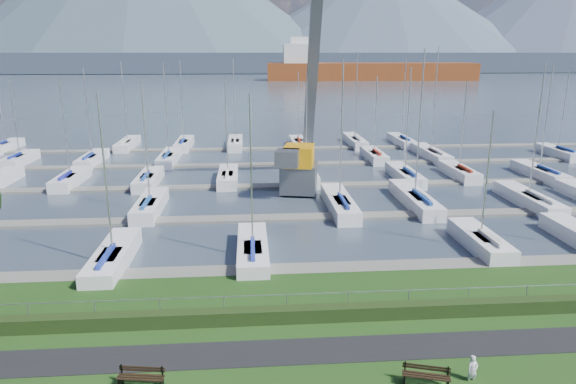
{
  "coord_description": "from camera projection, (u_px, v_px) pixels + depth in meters",
  "views": [
    {
      "loc": [
        -2.66,
        -22.31,
        12.41
      ],
      "look_at": [
        0.0,
        12.0,
        3.0
      ],
      "focal_mm": 32.0,
      "sensor_mm": 36.0,
      "label": 1
    }
  ],
  "objects": [
    {
      "name": "bench_left",
      "position": [
        141.0,
        377.0,
        19.57
      ],
      "size": [
        1.84,
        0.69,
        0.85
      ],
      "rotation": [
        0.0,
        0.0,
        -0.15
      ],
      "color": "black",
      "rests_on": "grass"
    },
    {
      "name": "hedge",
      "position": [
        308.0,
        314.0,
        24.45
      ],
      "size": [
        80.0,
        0.7,
        0.7
      ],
      "primitive_type": "cube",
      "color": "#1F3112",
      "rests_on": "grass"
    },
    {
      "name": "foothill",
      "position": [
        251.0,
        62.0,
        340.69
      ],
      "size": [
        900.0,
        80.0,
        12.0
      ],
      "primitive_type": "cube",
      "color": "#3A4556",
      "rests_on": "water"
    },
    {
      "name": "person",
      "position": [
        473.0,
        367.0,
        19.9
      ],
      "size": [
        0.51,
        0.39,
        1.23
      ],
      "primitive_type": "imported",
      "rotation": [
        0.0,
        0.0,
        0.24
      ],
      "color": "silver",
      "rests_on": "grass"
    },
    {
      "name": "sailboat_fleet",
      "position": [
        272.0,
        123.0,
        51.77
      ],
      "size": [
        76.13,
        50.29,
        13.62
      ],
      "color": "maroon",
      "rests_on": "water"
    },
    {
      "name": "fence",
      "position": [
        307.0,
        294.0,
        24.61
      ],
      "size": [
        80.0,
        0.04,
        0.04
      ],
      "primitive_type": "cylinder",
      "rotation": [
        0.0,
        1.57,
        0.0
      ],
      "color": "gray",
      "rests_on": "grass"
    },
    {
      "name": "crane",
      "position": [
        303.0,
        131.0,
        47.37
      ],
      "size": [
        4.83,
        13.39,
        22.35
      ],
      "rotation": [
        0.0,
        0.0,
        -0.2
      ],
      "color": "slate",
      "rests_on": "water"
    },
    {
      "name": "path",
      "position": [
        315.0,
        351.0,
        22.04
      ],
      "size": [
        160.0,
        2.0,
        0.04
      ],
      "primitive_type": "cube",
      "color": "black",
      "rests_on": "grass"
    },
    {
      "name": "docks",
      "position": [
        277.0,
        186.0,
        49.99
      ],
      "size": [
        90.0,
        41.6,
        0.25
      ],
      "color": "slate",
      "rests_on": "water"
    },
    {
      "name": "water",
      "position": [
        252.0,
        77.0,
        275.07
      ],
      "size": [
        800.0,
        540.0,
        0.2
      ],
      "primitive_type": "cube",
      "color": "#3A4655"
    },
    {
      "name": "bench_right",
      "position": [
        426.0,
        376.0,
        19.66
      ],
      "size": [
        1.84,
        0.92,
        0.85
      ],
      "rotation": [
        0.0,
        0.0,
        -0.29
      ],
      "color": "black",
      "rests_on": "grass"
    },
    {
      "name": "mountains",
      "position": [
        259.0,
        7.0,
        402.27
      ],
      "size": [
        1190.0,
        360.0,
        115.0
      ],
      "color": "#40505E",
      "rests_on": "water"
    },
    {
      "name": "cargo_ship_mid",
      "position": [
        361.0,
        72.0,
        238.23
      ],
      "size": [
        96.64,
        21.84,
        21.5
      ],
      "rotation": [
        0.0,
        0.0,
        -0.04
      ],
      "color": "brown",
      "rests_on": "water"
    }
  ]
}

